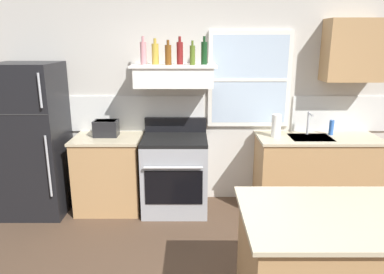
{
  "coord_description": "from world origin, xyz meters",
  "views": [
    {
      "loc": [
        -0.05,
        -2.18,
        2.03
      ],
      "look_at": [
        -0.05,
        1.2,
        1.1
      ],
      "focal_mm": 33.54,
      "sensor_mm": 36.0,
      "label": 1
    }
  ],
  "objects_px": {
    "toaster": "(107,128)",
    "bottle_champagne_gold_foil": "(156,53)",
    "stove_range": "(175,173)",
    "refrigerator": "(34,140)",
    "bottle_rose_pink": "(144,53)",
    "bottle_olive_oil_square": "(193,55)",
    "bottle_red_label_wine": "(180,53)",
    "paper_towel_roll": "(277,126)",
    "bottle_amber_wine": "(169,54)",
    "bottle_dark_green_wine": "(205,53)",
    "kitchen_island": "(340,273)",
    "dish_soap_bottle": "(332,127)"
  },
  "relations": [
    {
      "from": "stove_range",
      "to": "bottle_amber_wine",
      "type": "distance_m",
      "value": 1.4
    },
    {
      "from": "bottle_amber_wine",
      "to": "dish_soap_bottle",
      "type": "height_order",
      "value": "bottle_amber_wine"
    },
    {
      "from": "kitchen_island",
      "to": "refrigerator",
      "type": "bearing_deg",
      "value": 147.11
    },
    {
      "from": "bottle_rose_pink",
      "to": "bottle_red_label_wine",
      "type": "height_order",
      "value": "bottle_rose_pink"
    },
    {
      "from": "bottle_olive_oil_square",
      "to": "paper_towel_roll",
      "type": "bearing_deg",
      "value": -0.11
    },
    {
      "from": "dish_soap_bottle",
      "to": "bottle_dark_green_wine",
      "type": "bearing_deg",
      "value": -179.67
    },
    {
      "from": "bottle_rose_pink",
      "to": "bottle_olive_oil_square",
      "type": "relative_size",
      "value": 1.18
    },
    {
      "from": "bottle_red_label_wine",
      "to": "bottle_champagne_gold_foil",
      "type": "bearing_deg",
      "value": -179.3
    },
    {
      "from": "paper_towel_roll",
      "to": "dish_soap_bottle",
      "type": "distance_m",
      "value": 0.7
    },
    {
      "from": "bottle_rose_pink",
      "to": "bottle_amber_wine",
      "type": "bearing_deg",
      "value": -8.81
    },
    {
      "from": "bottle_champagne_gold_foil",
      "to": "paper_towel_roll",
      "type": "distance_m",
      "value": 1.63
    },
    {
      "from": "bottle_rose_pink",
      "to": "bottle_red_label_wine",
      "type": "distance_m",
      "value": 0.41
    },
    {
      "from": "toaster",
      "to": "paper_towel_roll",
      "type": "height_order",
      "value": "paper_towel_roll"
    },
    {
      "from": "bottle_olive_oil_square",
      "to": "bottle_dark_green_wine",
      "type": "bearing_deg",
      "value": 33.61
    },
    {
      "from": "refrigerator",
      "to": "bottle_olive_oil_square",
      "type": "xyz_separation_m",
      "value": [
        1.86,
        0.06,
        0.97
      ]
    },
    {
      "from": "bottle_rose_pink",
      "to": "bottle_olive_oil_square",
      "type": "distance_m",
      "value": 0.55
    },
    {
      "from": "bottle_dark_green_wine",
      "to": "bottle_amber_wine",
      "type": "bearing_deg",
      "value": -168.58
    },
    {
      "from": "bottle_red_label_wine",
      "to": "bottle_amber_wine",
      "type": "bearing_deg",
      "value": -143.71
    },
    {
      "from": "stove_range",
      "to": "bottle_dark_green_wine",
      "type": "height_order",
      "value": "bottle_dark_green_wine"
    },
    {
      "from": "bottle_amber_wine",
      "to": "paper_towel_roll",
      "type": "height_order",
      "value": "bottle_amber_wine"
    },
    {
      "from": "refrigerator",
      "to": "kitchen_island",
      "type": "bearing_deg",
      "value": -32.89
    },
    {
      "from": "bottle_red_label_wine",
      "to": "kitchen_island",
      "type": "relative_size",
      "value": 0.22
    },
    {
      "from": "toaster",
      "to": "bottle_rose_pink",
      "type": "xyz_separation_m",
      "value": [
        0.47,
        0.01,
        0.87
      ]
    },
    {
      "from": "bottle_olive_oil_square",
      "to": "bottle_champagne_gold_foil",
      "type": "bearing_deg",
      "value": 167.04
    },
    {
      "from": "stove_range",
      "to": "kitchen_island",
      "type": "bearing_deg",
      "value": -56.82
    },
    {
      "from": "refrigerator",
      "to": "paper_towel_roll",
      "type": "distance_m",
      "value": 2.85
    },
    {
      "from": "stove_range",
      "to": "refrigerator",
      "type": "bearing_deg",
      "value": -179.2
    },
    {
      "from": "bottle_champagne_gold_foil",
      "to": "paper_towel_roll",
      "type": "bearing_deg",
      "value": -4.04
    },
    {
      "from": "stove_range",
      "to": "kitchen_island",
      "type": "relative_size",
      "value": 0.78
    },
    {
      "from": "bottle_rose_pink",
      "to": "dish_soap_bottle",
      "type": "distance_m",
      "value": 2.39
    },
    {
      "from": "stove_range",
      "to": "kitchen_island",
      "type": "xyz_separation_m",
      "value": [
        1.23,
        -1.89,
        -0.01
      ]
    },
    {
      "from": "refrigerator",
      "to": "bottle_rose_pink",
      "type": "distance_m",
      "value": 1.64
    },
    {
      "from": "bottle_amber_wine",
      "to": "dish_soap_bottle",
      "type": "bearing_deg",
      "value": 2.67
    },
    {
      "from": "refrigerator",
      "to": "bottle_rose_pink",
      "type": "height_order",
      "value": "bottle_rose_pink"
    },
    {
      "from": "toaster",
      "to": "bottle_champagne_gold_foil",
      "type": "xyz_separation_m",
      "value": [
        0.6,
        0.06,
        0.86
      ]
    },
    {
      "from": "refrigerator",
      "to": "bottle_olive_oil_square",
      "type": "height_order",
      "value": "bottle_olive_oil_square"
    },
    {
      "from": "refrigerator",
      "to": "stove_range",
      "type": "bearing_deg",
      "value": 0.8
    },
    {
      "from": "bottle_rose_pink",
      "to": "dish_soap_bottle",
      "type": "bearing_deg",
      "value": 1.21
    },
    {
      "from": "refrigerator",
      "to": "bottle_dark_green_wine",
      "type": "distance_m",
      "value": 2.23
    },
    {
      "from": "bottle_olive_oil_square",
      "to": "bottle_dark_green_wine",
      "type": "height_order",
      "value": "bottle_dark_green_wine"
    },
    {
      "from": "bottle_olive_oil_square",
      "to": "bottle_red_label_wine",
      "type": "bearing_deg",
      "value": 144.87
    },
    {
      "from": "toaster",
      "to": "bottle_olive_oil_square",
      "type": "height_order",
      "value": "bottle_olive_oil_square"
    },
    {
      "from": "bottle_champagne_gold_foil",
      "to": "bottle_amber_wine",
      "type": "relative_size",
      "value": 1.06
    },
    {
      "from": "bottle_dark_green_wine",
      "to": "bottle_champagne_gold_foil",
      "type": "bearing_deg",
      "value": 179.16
    },
    {
      "from": "bottle_rose_pink",
      "to": "kitchen_island",
      "type": "xyz_separation_m",
      "value": [
        1.58,
        -1.98,
        -1.42
      ]
    },
    {
      "from": "stove_range",
      "to": "bottle_olive_oil_square",
      "type": "height_order",
      "value": "bottle_olive_oil_square"
    },
    {
      "from": "kitchen_island",
      "to": "stove_range",
      "type": "bearing_deg",
      "value": 123.18
    },
    {
      "from": "paper_towel_roll",
      "to": "bottle_rose_pink",
      "type": "bearing_deg",
      "value": 178.01
    },
    {
      "from": "stove_range",
      "to": "bottle_red_label_wine",
      "type": "distance_m",
      "value": 1.42
    },
    {
      "from": "toaster",
      "to": "bottle_champagne_gold_foil",
      "type": "relative_size",
      "value": 1.03
    }
  ]
}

